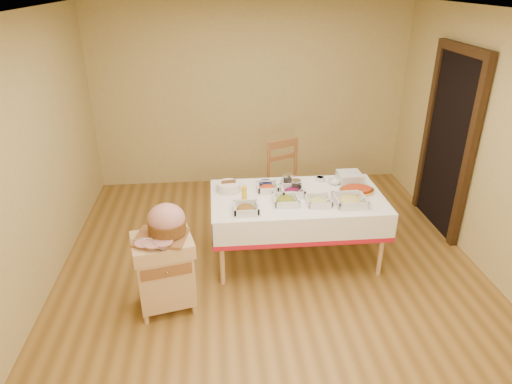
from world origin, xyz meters
The scene contains 23 objects.
room_shell centered at (0.00, 0.00, 1.30)m, with size 5.00×5.00×5.00m.
doorway centered at (2.20, 0.90, 1.11)m, with size 0.09×1.10×2.20m.
dining_table centered at (0.30, 0.30, 0.60)m, with size 1.82×1.02×0.76m.
butcher_cart centered at (-1.05, -0.43, 0.43)m, with size 0.62×0.55×0.75m.
dining_chair centered at (0.35, 1.18, 0.53)m, with size 0.60×0.59×1.04m.
ham_on_board centered at (-1.01, -0.39, 0.89)m, with size 0.47×0.45×0.31m.
serving_dish_a centered at (-0.27, 0.00, 0.79)m, with size 0.25×0.25×0.11m.
serving_dish_b centered at (0.15, 0.15, 0.79)m, with size 0.26×0.26×0.10m.
serving_dish_c centered at (0.48, 0.10, 0.79)m, with size 0.25×0.25×0.10m.
serving_dish_d centered at (0.80, 0.07, 0.80)m, with size 0.31×0.31×0.12m.
serving_dish_e centered at (0.00, 0.47, 0.79)m, with size 0.23×0.22×0.11m.
serving_dish_f centered at (0.26, 0.35, 0.80)m, with size 0.25×0.24×0.12m.
small_bowl_left centered at (-0.37, 0.63, 0.79)m, with size 0.11×0.11×0.05m.
small_bowl_mid centered at (-0.01, 0.57, 0.79)m, with size 0.14×0.14×0.06m.
small_bowl_right centered at (0.62, 0.66, 0.79)m, with size 0.10×0.10×0.05m.
bowl_white_imported centered at (0.25, 0.62, 0.78)m, with size 0.16×0.16×0.04m, color silver.
bowl_small_imported centered at (0.77, 0.57, 0.78)m, with size 0.14×0.14×0.04m, color silver.
preserve_jar_left centered at (0.24, 0.58, 0.82)m, with size 0.10×0.10×0.13m.
preserve_jar_right centered at (0.31, 0.42, 0.82)m, with size 0.10×0.10×0.13m.
mustard_bottle centered at (-0.26, 0.27, 0.84)m, with size 0.06×0.06×0.18m.
bread_basket centered at (-0.42, 0.50, 0.81)m, with size 0.26×0.26×0.11m.
plate_stack centered at (0.95, 0.62, 0.81)m, with size 0.25×0.25×0.11m.
brass_platter centered at (0.95, 0.33, 0.78)m, with size 0.38×0.27×0.05m.
Camera 1 is at (-0.55, -3.97, 2.86)m, focal length 32.00 mm.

